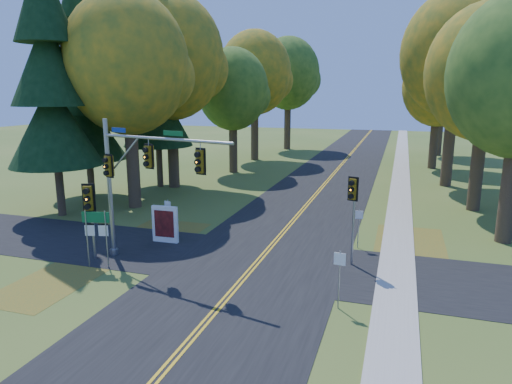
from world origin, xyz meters
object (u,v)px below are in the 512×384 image
(east_signal_pole, at_px, (353,199))
(route_sign_cluster, at_px, (96,228))
(info_kiosk, at_px, (165,224))
(traffic_mast, at_px, (135,173))

(east_signal_pole, distance_m, route_sign_cluster, 11.48)
(east_signal_pole, height_order, route_sign_cluster, east_signal_pole)
(east_signal_pole, xyz_separation_m, route_sign_cluster, (-10.82, -3.62, -1.27))
(route_sign_cluster, bearing_deg, info_kiosk, 59.82)
(route_sign_cluster, bearing_deg, east_signal_pole, 4.45)
(route_sign_cluster, bearing_deg, traffic_mast, 26.21)
(info_kiosk, bearing_deg, route_sign_cluster, -107.50)
(east_signal_pole, bearing_deg, route_sign_cluster, -144.34)
(info_kiosk, bearing_deg, east_signal_pole, -3.91)
(east_signal_pole, distance_m, info_kiosk, 9.90)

